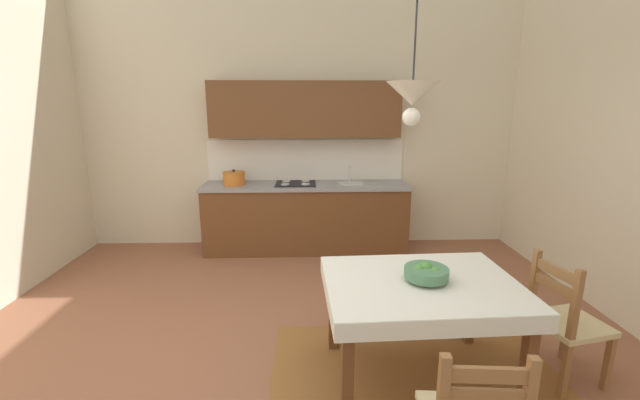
# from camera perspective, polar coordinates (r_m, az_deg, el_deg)

# --- Properties ---
(ground_plane) EXTENTS (6.34, 6.31, 0.10)m
(ground_plane) POSITION_cam_1_polar(r_m,az_deg,el_deg) (3.34, -3.28, -23.16)
(ground_plane) COLOR #935B42
(wall_back) EXTENTS (6.34, 0.12, 4.01)m
(wall_back) POSITION_cam_1_polar(r_m,az_deg,el_deg) (5.59, -2.85, 14.17)
(wall_back) COLOR beige
(wall_back) RESTS_ON ground_plane
(area_rug) EXTENTS (2.10, 1.60, 0.01)m
(area_rug) POSITION_cam_1_polar(r_m,az_deg,el_deg) (3.23, 13.72, -23.87)
(area_rug) COLOR #915D2F
(area_rug) RESTS_ON ground_plane
(kitchen_cabinetry) EXTENTS (2.67, 0.63, 2.20)m
(kitchen_cabinetry) POSITION_cam_1_polar(r_m,az_deg,el_deg) (5.37, -2.06, 1.87)
(kitchen_cabinetry) COLOR brown
(kitchen_cabinetry) RESTS_ON ground_plane
(dining_table) EXTENTS (1.36, 1.06, 0.75)m
(dining_table) POSITION_cam_1_polar(r_m,az_deg,el_deg) (2.98, 13.90, -13.15)
(dining_table) COLOR brown
(dining_table) RESTS_ON ground_plane
(dining_chair_window_side) EXTENTS (0.50, 0.50, 0.93)m
(dining_chair_window_side) POSITION_cam_1_polar(r_m,az_deg,el_deg) (3.44, 31.05, -14.48)
(dining_chair_window_side) COLOR #D1BC89
(dining_chair_window_side) RESTS_ON ground_plane
(fruit_bowl) EXTENTS (0.30, 0.30, 0.12)m
(fruit_bowl) POSITION_cam_1_polar(r_m,az_deg,el_deg) (2.92, 14.61, -9.78)
(fruit_bowl) COLOR #4C7F5B
(fruit_bowl) RESTS_ON dining_table
(pendant_lamp) EXTENTS (0.32, 0.32, 0.80)m
(pendant_lamp) POSITION_cam_1_polar(r_m,az_deg,el_deg) (2.59, 12.78, 14.11)
(pendant_lamp) COLOR black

